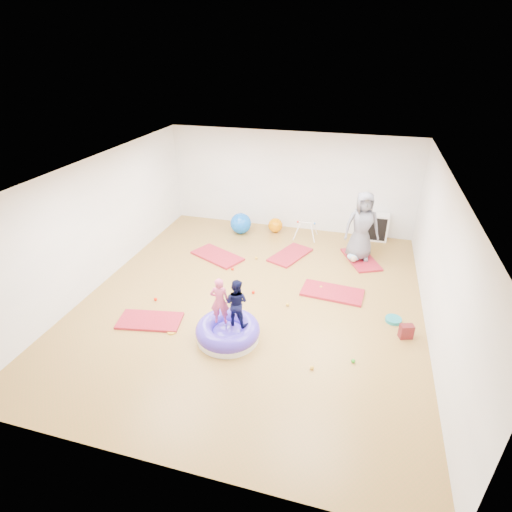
# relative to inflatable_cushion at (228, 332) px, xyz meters

# --- Properties ---
(room) EXTENTS (7.01, 8.01, 2.81)m
(room) POSITION_rel_inflatable_cushion_xyz_m (0.09, 1.35, 1.25)
(room) COLOR olive
(room) RESTS_ON ground
(gym_mat_front_left) EXTENTS (1.31, 0.82, 0.05)m
(gym_mat_front_left) POSITION_rel_inflatable_cushion_xyz_m (-1.65, 0.06, -0.12)
(gym_mat_front_left) COLOR #A1203E
(gym_mat_front_left) RESTS_ON ground
(gym_mat_mid_left) EXTENTS (1.49, 1.18, 0.06)m
(gym_mat_mid_left) POSITION_rel_inflatable_cushion_xyz_m (-1.31, 2.97, -0.12)
(gym_mat_mid_left) COLOR #A1203E
(gym_mat_mid_left) RESTS_ON ground
(gym_mat_center_back) EXTENTS (1.06, 1.40, 0.05)m
(gym_mat_center_back) POSITION_rel_inflatable_cushion_xyz_m (0.49, 3.53, -0.12)
(gym_mat_center_back) COLOR #A1203E
(gym_mat_center_back) RESTS_ON ground
(gym_mat_right) EXTENTS (1.37, 0.77, 0.06)m
(gym_mat_right) POSITION_rel_inflatable_cushion_xyz_m (1.72, 2.03, -0.12)
(gym_mat_right) COLOR #A1203E
(gym_mat_right) RESTS_ON ground
(gym_mat_rear_right) EXTENTS (1.10, 1.40, 0.05)m
(gym_mat_rear_right) POSITION_rel_inflatable_cushion_xyz_m (2.27, 3.77, -0.12)
(gym_mat_rear_right) COLOR #A1203E
(gym_mat_rear_right) RESTS_ON ground
(inflatable_cushion) EXTENTS (1.19, 1.19, 0.38)m
(inflatable_cushion) POSITION_rel_inflatable_cushion_xyz_m (0.00, 0.00, 0.00)
(inflatable_cushion) COLOR silver
(inflatable_cushion) RESTS_ON ground
(child_pink) EXTENTS (0.39, 0.30, 0.94)m
(child_pink) POSITION_rel_inflatable_cushion_xyz_m (-0.15, 0.05, 0.67)
(child_pink) COLOR #D04873
(child_pink) RESTS_ON inflatable_cushion
(child_navy) EXTENTS (0.49, 0.40, 0.93)m
(child_navy) POSITION_rel_inflatable_cushion_xyz_m (0.15, 0.10, 0.66)
(child_navy) COLOR black
(child_navy) RESTS_ON inflatable_cushion
(adult_caregiver) EXTENTS (0.96, 0.74, 1.74)m
(adult_caregiver) POSITION_rel_inflatable_cushion_xyz_m (2.18, 3.79, 0.77)
(adult_caregiver) COLOR slate
(adult_caregiver) RESTS_ON gym_mat_rear_right
(infant) EXTENTS (0.33, 0.33, 0.19)m
(infant) POSITION_rel_inflatable_cushion_xyz_m (2.08, 3.59, 0.00)
(infant) COLOR #91BEDE
(infant) RESTS_ON gym_mat_rear_right
(ball_pit_balls) EXTENTS (4.25, 3.59, 0.07)m
(ball_pit_balls) POSITION_rel_inflatable_cushion_xyz_m (0.34, 1.31, -0.11)
(ball_pit_balls) COLOR red
(ball_pit_balls) RESTS_ON ground
(exercise_ball_blue) EXTENTS (0.60, 0.60, 0.60)m
(exercise_ball_blue) POSITION_rel_inflatable_cushion_xyz_m (-1.16, 4.55, 0.15)
(exercise_ball_blue) COLOR blue
(exercise_ball_blue) RESTS_ON ground
(exercise_ball_orange) EXTENTS (0.42, 0.42, 0.42)m
(exercise_ball_orange) POSITION_rel_inflatable_cushion_xyz_m (-0.22, 4.89, 0.06)
(exercise_ball_orange) COLOR orange
(exercise_ball_orange) RESTS_ON ground
(infant_play_gym) EXTENTS (0.63, 0.60, 0.48)m
(infant_play_gym) POSITION_rel_inflatable_cushion_xyz_m (0.69, 4.71, 0.18)
(infant_play_gym) COLOR white
(infant_play_gym) RESTS_ON ground
(cube_shelf) EXTENTS (0.76, 0.37, 0.76)m
(cube_shelf) POSITION_rel_inflatable_cushion_xyz_m (2.52, 5.14, 0.23)
(cube_shelf) COLOR white
(cube_shelf) RESTS_ON ground
(balance_disc) EXTENTS (0.32, 0.32, 0.07)m
(balance_disc) POSITION_rel_inflatable_cushion_xyz_m (2.99, 1.35, -0.11)
(balance_disc) COLOR #197B83
(balance_disc) RESTS_ON ground
(backpack) EXTENTS (0.28, 0.22, 0.28)m
(backpack) POSITION_rel_inflatable_cushion_xyz_m (3.19, 0.89, -0.01)
(backpack) COLOR maroon
(backpack) RESTS_ON ground
(yellow_toy) EXTENTS (0.18, 0.18, 0.03)m
(yellow_toy) POSITION_rel_inflatable_cushion_xyz_m (-1.09, -0.13, -0.13)
(yellow_toy) COLOR gold
(yellow_toy) RESTS_ON ground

